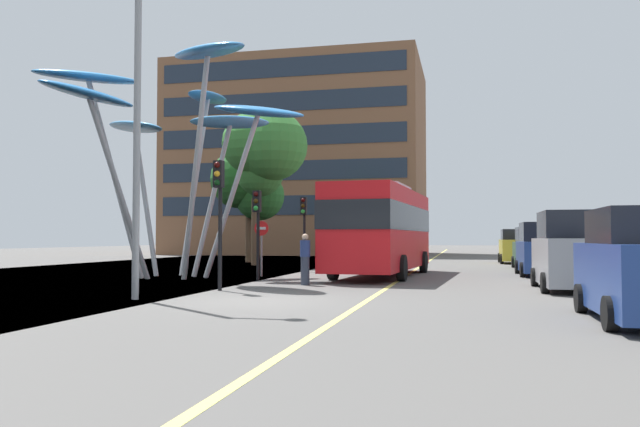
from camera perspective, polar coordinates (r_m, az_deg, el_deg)
The scene contains 16 objects.
ground at distance 16.19m, azimuth -7.64°, elevation -7.93°, with size 120.00×240.00×0.10m.
red_bus at distance 26.01m, azimuth 5.57°, elevation -1.17°, with size 3.32×10.28×3.73m.
leaf_sculpture at distance 25.84m, azimuth -12.76°, elevation 9.16°, with size 10.10×11.08×8.85m.
traffic_light_kerb_near at distance 19.05m, azimuth -9.08°, elevation 1.50°, with size 0.28×0.42×3.87m.
traffic_light_kerb_far at distance 23.65m, azimuth -5.68°, elevation -0.14°, with size 0.28×0.42×3.33m.
traffic_light_island_mid at distance 29.32m, azimuth -1.47°, elevation -0.38°, with size 0.28×0.42×3.45m.
car_parked_mid at distance 20.47m, azimuth 21.64°, elevation -3.36°, with size 2.00×4.40×2.37m.
car_parked_far at distance 27.89m, azimuth 19.34°, elevation -3.19°, with size 1.94×4.21×2.21m.
car_side_street at distance 33.69m, azimuth 18.71°, elevation -3.08°, with size 1.98×4.39×2.11m.
car_far_side at distance 40.80m, azimuth 17.23°, elevation -2.91°, with size 2.00×4.06×2.10m.
street_lamp at distance 17.15m, azimuth -15.12°, elevation 11.11°, with size 1.69×0.44×8.79m.
tree_pavement_near at distance 36.37m, azimuth -5.00°, elevation 5.70°, with size 4.88×4.81×8.77m.
tree_pavement_far at distance 41.05m, azimuth -6.71°, elevation 2.62°, with size 4.73×3.86×7.20m.
pedestrian at distance 21.11m, azimuth -1.35°, elevation -4.14°, with size 0.34×0.34×1.71m.
no_entry_sign at distance 25.88m, azimuth -5.30°, elevation -2.32°, with size 0.60×0.12×2.26m.
backdrop_building at distance 62.80m, azimuth -1.73°, elevation 4.72°, with size 23.66×14.63×18.26m.
Camera 1 is at (5.01, -15.08, 1.57)m, focal length 35.51 mm.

